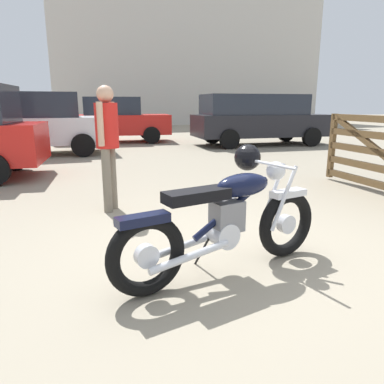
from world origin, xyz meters
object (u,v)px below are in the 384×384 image
blue_hatchback_right (258,118)px  bystander (107,136)px  vintage_motorcycle (228,217)px  pale_sedan_back (20,122)px  red_hatchback_near (113,120)px

blue_hatchback_right → bystander: bearing=-128.0°
vintage_motorcycle → blue_hatchback_right: bearing=47.6°
vintage_motorcycle → pale_sedan_back: 8.93m
vintage_motorcycle → bystander: 2.40m
vintage_motorcycle → pale_sedan_back: bearing=94.0°
bystander → blue_hatchback_right: 8.80m
pale_sedan_back → bystander: bearing=-75.2°
blue_hatchback_right → red_hatchback_near: bearing=154.8°
vintage_motorcycle → bystander: (-0.95, 2.14, 0.53)m
bystander → blue_hatchback_right: size_ratio=0.35×
bystander → blue_hatchback_right: (5.24, 7.07, -0.08)m
vintage_motorcycle → pale_sedan_back: size_ratio=0.42×
bystander → vintage_motorcycle: bearing=138.2°
bystander → red_hatchback_near: 9.24m
vintage_motorcycle → red_hatchback_near: bearing=75.7°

